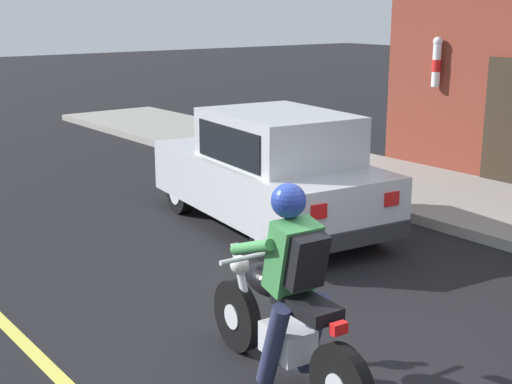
% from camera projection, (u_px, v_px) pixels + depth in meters
% --- Properties ---
extents(ground_plane, '(80.00, 80.00, 0.00)m').
position_uv_depth(ground_plane, '(331.00, 369.00, 5.78)').
color(ground_plane, black).
extents(sidewalk_curb, '(2.60, 22.00, 0.14)m').
position_uv_depth(sidewalk_curb, '(430.00, 193.00, 11.02)').
color(sidewalk_curb, gray).
rests_on(sidewalk_curb, ground).
extents(motorcycle_with_rider, '(0.60, 2.02, 1.62)m').
position_uv_depth(motorcycle_with_rider, '(286.00, 304.00, 5.37)').
color(motorcycle_with_rider, black).
rests_on(motorcycle_with_rider, ground).
extents(car_hatchback, '(2.09, 3.95, 1.57)m').
position_uv_depth(car_hatchback, '(270.00, 172.00, 9.33)').
color(car_hatchback, black).
rests_on(car_hatchback, ground).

